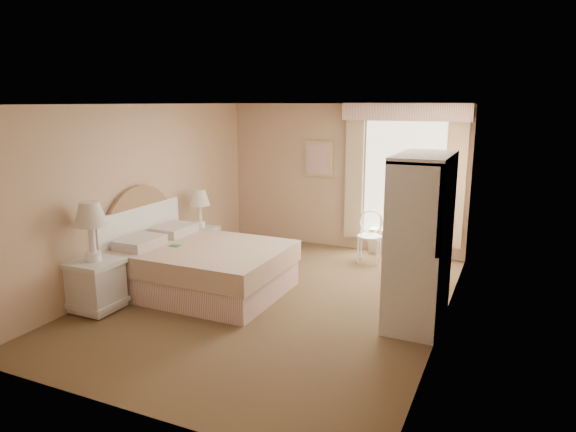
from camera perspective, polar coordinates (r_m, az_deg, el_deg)
The scene contains 9 objects.
room at distance 6.46m, azimuth -1.48°, elevation 1.16°, with size 4.21×5.51×2.51m.
window at distance 8.61m, azimuth 12.67°, elevation 4.34°, with size 2.05×0.22×2.51m.
framed_art at distance 9.05m, azimuth 3.44°, elevation 6.36°, with size 0.52×0.04×0.62m.
bed at distance 7.12m, azimuth -10.07°, elevation -5.36°, with size 2.15×1.69×1.49m.
nightstand_near at distance 6.71m, azimuth -20.65°, elevation -5.77°, with size 0.56×0.56×1.35m.
nightstand_far at distance 8.42m, azimuth -9.67°, elevation -2.03°, with size 0.47×0.47×1.14m.
round_table at distance 7.97m, azimuth 14.16°, elevation -2.71°, with size 0.68×0.68×0.72m.
cafe_chair at distance 8.38m, azimuth 9.10°, elevation -1.77°, with size 0.44×0.44×0.82m.
armoire at distance 6.10m, azimuth 14.47°, elevation -4.12°, with size 0.59×1.18×1.97m.
Camera 1 is at (2.75, -5.70, 2.53)m, focal length 32.00 mm.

